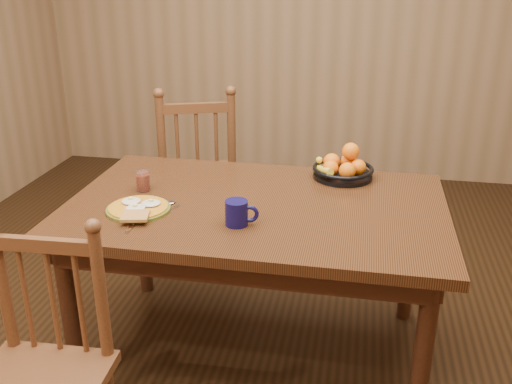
% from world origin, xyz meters
% --- Properties ---
extents(room, '(4.52, 5.02, 2.72)m').
position_xyz_m(room, '(0.00, 0.00, 1.35)').
color(room, black).
rests_on(room, ground).
extents(dining_table, '(1.60, 1.00, 0.75)m').
position_xyz_m(dining_table, '(0.00, 0.00, 0.67)').
color(dining_table, black).
rests_on(dining_table, ground).
extents(chair_far, '(0.60, 0.59, 1.05)m').
position_xyz_m(chair_far, '(-0.53, 0.89, 0.51)').
color(chair_far, '#482415').
rests_on(chair_far, ground).
extents(chair_near, '(0.44, 0.42, 0.93)m').
position_xyz_m(chair_near, '(-0.55, -0.86, 0.45)').
color(chair_near, '#482415').
rests_on(chair_near, ground).
extents(breakfast_plate, '(0.26, 0.30, 0.04)m').
position_xyz_m(breakfast_plate, '(-0.46, -0.17, 0.76)').
color(breakfast_plate, '#59601E').
rests_on(breakfast_plate, dining_table).
extents(fork, '(0.03, 0.18, 0.00)m').
position_xyz_m(fork, '(-0.42, -0.28, 0.75)').
color(fork, silver).
rests_on(fork, dining_table).
extents(spoon, '(0.06, 0.15, 0.01)m').
position_xyz_m(spoon, '(-0.35, -0.09, 0.75)').
color(spoon, silver).
rests_on(spoon, dining_table).
extents(coffee_mug, '(0.13, 0.09, 0.10)m').
position_xyz_m(coffee_mug, '(-0.03, -0.23, 0.80)').
color(coffee_mug, '#0D0A3A').
rests_on(coffee_mug, dining_table).
extents(juice_glass, '(0.06, 0.06, 0.09)m').
position_xyz_m(juice_glass, '(-0.52, 0.04, 0.79)').
color(juice_glass, silver).
rests_on(juice_glass, dining_table).
extents(fruit_bowl, '(0.29, 0.29, 0.17)m').
position_xyz_m(fruit_bowl, '(0.35, 0.38, 0.80)').
color(fruit_bowl, black).
rests_on(fruit_bowl, dining_table).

